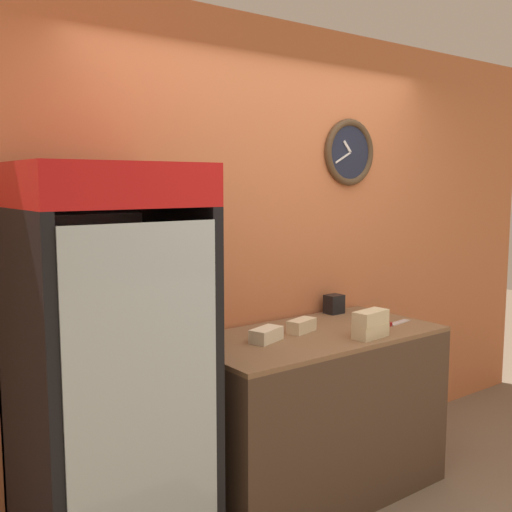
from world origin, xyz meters
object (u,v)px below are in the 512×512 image
sandwich_stack_bottom (370,331)px  beverage_cooler (104,354)px  condiment_jar (212,323)px  napkin_dispenser (334,304)px  sandwich_flat_left (302,326)px  sandwich_stack_middle (371,317)px  sandwich_flat_right (266,335)px  chefs_knife (390,324)px

sandwich_stack_bottom → beverage_cooler: bearing=167.3°
condiment_jar → napkin_dispenser: bearing=0.2°
beverage_cooler → sandwich_flat_left: 1.16m
beverage_cooler → sandwich_stack_bottom: size_ratio=8.42×
sandwich_flat_left → napkin_dispenser: napkin_dispenser is taller
sandwich_stack_middle → beverage_cooler: bearing=167.3°
sandwich_flat_right → napkin_dispenser: napkin_dispenser is taller
sandwich_flat_left → condiment_jar: size_ratio=1.36×
sandwich_flat_right → condiment_jar: bearing=120.6°
sandwich_stack_bottom → sandwich_flat_right: (-0.50, 0.28, -0.00)m
sandwich_flat_left → chefs_knife: (0.51, -0.20, -0.03)m
sandwich_stack_bottom → chefs_knife: size_ratio=0.70×
sandwich_flat_right → condiment_jar: 0.32m
sandwich_flat_left → condiment_jar: bearing=151.9°
sandwich_stack_middle → chefs_knife: size_ratio=0.71×
beverage_cooler → sandwich_flat_right: size_ratio=8.81×
beverage_cooler → sandwich_stack_bottom: beverage_cooler is taller
condiment_jar → sandwich_flat_left: bearing=-28.1°
condiment_jar → beverage_cooler: bearing=-161.6°
sandwich_stack_bottom → sandwich_flat_right: size_ratio=1.05×
sandwich_flat_left → napkin_dispenser: (0.48, 0.24, 0.02)m
sandwich_stack_bottom → sandwich_flat_right: sandwich_stack_bottom is taller
sandwich_flat_left → condiment_jar: (-0.44, 0.24, 0.04)m
sandwich_stack_middle → sandwich_flat_right: size_ratio=1.06×
napkin_dispenser → sandwich_flat_right: bearing=-160.1°
sandwich_stack_bottom → chefs_knife: sandwich_stack_bottom is taller
sandwich_stack_bottom → condiment_jar: condiment_jar is taller
sandwich_flat_left → napkin_dispenser: size_ratio=1.65×
napkin_dispenser → sandwich_flat_left: bearing=-153.7°
beverage_cooler → chefs_knife: size_ratio=5.90×
sandwich_stack_middle → sandwich_flat_left: (-0.22, 0.31, -0.07)m
sandwich_flat_left → sandwich_flat_right: sandwich_flat_left is taller
sandwich_stack_bottom → napkin_dispenser: napkin_dispenser is taller
sandwich_flat_right → napkin_dispenser: size_ratio=1.74×
napkin_dispenser → chefs_knife: bearing=-86.3°
condiment_jar → sandwich_stack_bottom: bearing=-39.9°
sandwich_flat_right → condiment_jar: condiment_jar is taller
sandwich_flat_left → condiment_jar: 0.50m
sandwich_stack_middle → napkin_dispenser: sandwich_stack_middle is taller
sandwich_stack_bottom → sandwich_flat_left: sandwich_stack_bottom is taller
sandwich_flat_right → chefs_knife: (0.79, -0.16, -0.03)m
sandwich_flat_left → chefs_knife: size_ratio=0.63×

